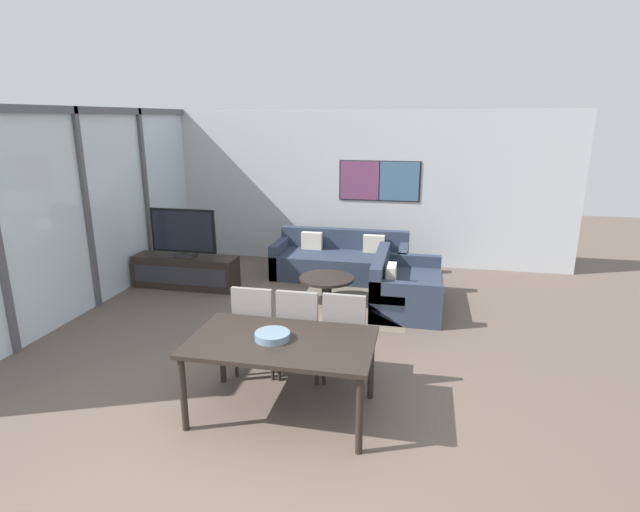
% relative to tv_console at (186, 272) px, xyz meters
% --- Properties ---
extents(ground_plane, '(24.00, 24.00, 0.00)m').
position_rel_tv_console_xyz_m(ground_plane, '(2.45, -4.10, -0.26)').
color(ground_plane, brown).
extents(wall_back, '(7.74, 0.09, 2.80)m').
position_rel_tv_console_xyz_m(wall_back, '(2.46, 2.02, 1.15)').
color(wall_back, silver).
rests_on(wall_back, ground_plane).
extents(window_wall_left, '(0.07, 6.13, 2.80)m').
position_rel_tv_console_xyz_m(window_wall_left, '(-0.91, -1.04, 1.27)').
color(window_wall_left, silver).
rests_on(window_wall_left, ground_plane).
extents(area_rug, '(2.41, 1.88, 0.01)m').
position_rel_tv_console_xyz_m(area_rug, '(2.34, -0.18, -0.25)').
color(area_rug, '#706051').
rests_on(area_rug, ground_plane).
extents(tv_console, '(1.67, 0.46, 0.52)m').
position_rel_tv_console_xyz_m(tv_console, '(0.00, 0.00, 0.00)').
color(tv_console, black).
rests_on(tv_console, ground_plane).
extents(television, '(1.07, 0.20, 0.77)m').
position_rel_tv_console_xyz_m(television, '(-0.00, 0.00, 0.64)').
color(television, '#2D2D33').
rests_on(television, tv_console).
extents(sofa_main, '(2.26, 0.95, 0.77)m').
position_rel_tv_console_xyz_m(sofa_main, '(2.34, 1.09, 0.00)').
color(sofa_main, '#2D384C').
rests_on(sofa_main, ground_plane).
extents(sofa_side, '(0.95, 1.53, 0.77)m').
position_rel_tv_console_xyz_m(sofa_side, '(3.44, -0.16, 0.00)').
color(sofa_side, '#2D384C').
rests_on(sofa_side, ground_plane).
extents(coffee_table, '(0.81, 0.81, 0.38)m').
position_rel_tv_console_xyz_m(coffee_table, '(2.34, -0.18, 0.03)').
color(coffee_table, black).
rests_on(coffee_table, ground_plane).
extents(dining_table, '(1.65, 0.97, 0.74)m').
position_rel_tv_console_xyz_m(dining_table, '(2.51, -3.12, 0.41)').
color(dining_table, black).
rests_on(dining_table, ground_plane).
extents(dining_chair_left, '(0.46, 0.46, 1.00)m').
position_rel_tv_console_xyz_m(dining_chair_left, '(2.04, -2.45, 0.29)').
color(dining_chair_left, gray).
rests_on(dining_chair_left, ground_plane).
extents(dining_chair_centre, '(0.46, 0.46, 1.00)m').
position_rel_tv_console_xyz_m(dining_chair_centre, '(2.51, -2.45, 0.29)').
color(dining_chair_centre, gray).
rests_on(dining_chair_centre, ground_plane).
extents(dining_chair_right, '(0.46, 0.46, 1.00)m').
position_rel_tv_console_xyz_m(dining_chair_right, '(2.98, -2.43, 0.29)').
color(dining_chair_right, gray).
rests_on(dining_chair_right, ground_plane).
extents(fruit_bowl, '(0.32, 0.32, 0.07)m').
position_rel_tv_console_xyz_m(fruit_bowl, '(2.43, -3.12, 0.52)').
color(fruit_bowl, slate).
rests_on(fruit_bowl, dining_table).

